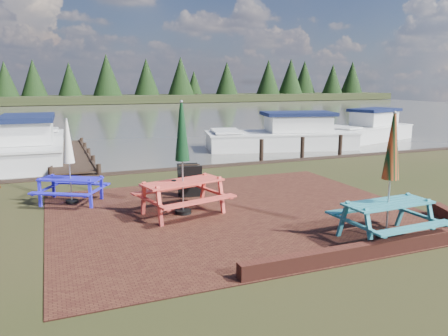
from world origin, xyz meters
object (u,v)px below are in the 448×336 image
at_px(picnic_table_red, 183,176).
at_px(boat_near, 284,137).
at_px(picnic_table_teal, 389,196).
at_px(jetty, 69,155).
at_px(chalkboard, 190,181).
at_px(boat_jetty, 31,146).
at_px(picnic_table_blue, 70,174).
at_px(boat_far, 367,130).

bearing_deg(picnic_table_red, boat_near, 35.32).
bearing_deg(picnic_table_teal, jetty, 111.28).
bearing_deg(chalkboard, jetty, 116.88).
bearing_deg(picnic_table_red, boat_jetty, 95.45).
relative_size(picnic_table_red, chalkboard, 2.93).
xyz_separation_m(picnic_table_red, chalkboard, (0.64, 1.50, -0.49)).
distance_m(picnic_table_red, boat_jetty, 11.34).
xyz_separation_m(picnic_table_blue, jetty, (0.30, 7.79, -0.69)).
distance_m(jetty, boat_far, 16.90).
bearing_deg(picnic_table_red, chalkboard, 52.83).
relative_size(picnic_table_blue, boat_far, 0.32).
height_order(picnic_table_teal, picnic_table_red, picnic_table_red).
xyz_separation_m(picnic_table_teal, boat_jetty, (-7.21, 13.97, -0.45)).
distance_m(picnic_table_teal, picnic_table_blue, 8.06).
height_order(picnic_table_teal, chalkboard, picnic_table_teal).
bearing_deg(chalkboard, picnic_table_blue, 176.95).
xyz_separation_m(picnic_table_red, picnic_table_blue, (-2.53, 2.12, -0.18)).
height_order(chalkboard, boat_near, boat_near).
xyz_separation_m(picnic_table_red, boat_far, (14.65, 10.75, -0.56)).
xyz_separation_m(boat_near, boat_far, (6.23, 0.97, -0.01)).
distance_m(picnic_table_blue, boat_far, 19.23).
bearing_deg(chalkboard, picnic_table_teal, -51.66).
xyz_separation_m(jetty, boat_near, (10.65, -0.13, 0.31)).
bearing_deg(boat_jetty, boat_far, 2.44).
height_order(picnic_table_red, boat_near, picnic_table_red).
distance_m(chalkboard, boat_jetty, 10.19).
bearing_deg(boat_jetty, boat_near, -1.99).
xyz_separation_m(chalkboard, boat_far, (14.01, 9.25, -0.07)).
height_order(picnic_table_teal, boat_far, picnic_table_teal).
height_order(picnic_table_red, jetty, picnic_table_red).
distance_m(picnic_table_red, jetty, 10.20).
distance_m(picnic_table_teal, boat_near, 14.00).
height_order(picnic_table_red, chalkboard, picnic_table_red).
relative_size(jetty, boat_jetty, 1.14).
bearing_deg(boat_jetty, jetty, -24.31).
height_order(picnic_table_teal, boat_near, picnic_table_teal).
xyz_separation_m(picnic_table_red, boat_near, (8.42, 9.79, -0.55)).
xyz_separation_m(chalkboard, jetty, (-2.87, 8.42, -0.38)).
relative_size(chalkboard, boat_near, 0.12).
distance_m(picnic_table_red, boat_far, 18.18).
bearing_deg(jetty, picnic_table_teal, -66.74).
relative_size(picnic_table_teal, boat_near, 0.32).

